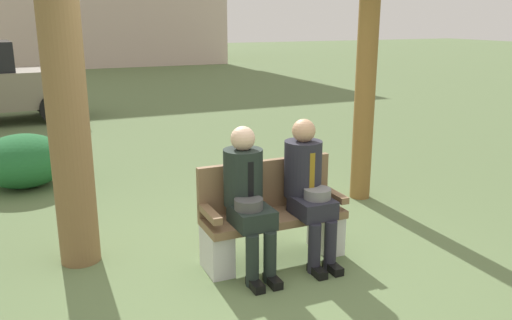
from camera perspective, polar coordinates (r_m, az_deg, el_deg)
The scene contains 5 objects.
ground_plane at distance 4.66m, azimuth 0.29°, elevation -12.24°, with size 80.00×80.00×0.00m, color #5B7145.
park_bench at distance 4.80m, azimuth 1.71°, elevation -6.30°, with size 1.30×0.44×0.90m.
seated_man_left at distance 4.47m, azimuth -0.94°, elevation -3.63°, with size 0.34×0.72×1.27m.
seated_man_right at distance 4.71m, azimuth 5.64°, elevation -2.58°, with size 0.34×0.72×1.29m.
shrub_near_bench at distance 7.47m, azimuth -23.93°, elevation -0.08°, with size 1.11×1.02×0.70m, color #216331.
Camera 1 is at (-1.70, -3.77, 2.15)m, focal length 36.91 mm.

